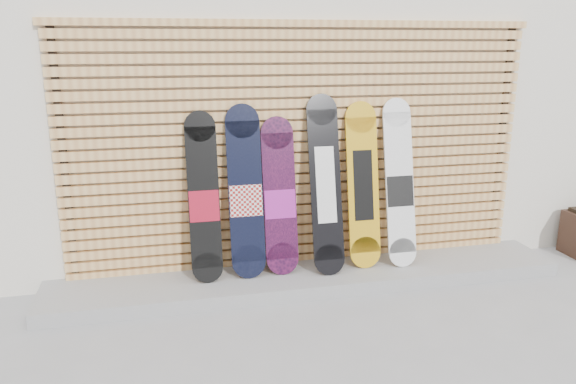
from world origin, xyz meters
name	(u,v)px	position (x,y,z in m)	size (l,w,h in m)	color
ground	(350,317)	(0.00, 0.00, 0.00)	(80.00, 80.00, 0.00)	gray
building	(302,66)	(0.50, 3.50, 1.80)	(12.00, 5.00, 3.60)	beige
concrete_step	(309,277)	(-0.15, 0.68, 0.06)	(4.60, 0.70, 0.12)	gray
slat_wall	(302,146)	(-0.15, 0.97, 1.21)	(4.26, 0.08, 2.29)	tan
snowboard_0	(204,199)	(-1.06, 0.78, 0.83)	(0.26, 0.32, 1.44)	black
snowboard_1	(246,193)	(-0.70, 0.79, 0.85)	(0.30, 0.31, 1.49)	black
snowboard_2	(280,197)	(-0.39, 0.79, 0.79)	(0.29, 0.30, 1.37)	black
snowboard_3	(325,185)	(0.01, 0.74, 0.90)	(0.28, 0.40, 1.56)	black
snowboard_4	(363,185)	(0.37, 0.79, 0.86)	(0.29, 0.32, 1.48)	gold
snowboard_5	(399,184)	(0.71, 0.76, 0.86)	(0.27, 0.37, 1.51)	silver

